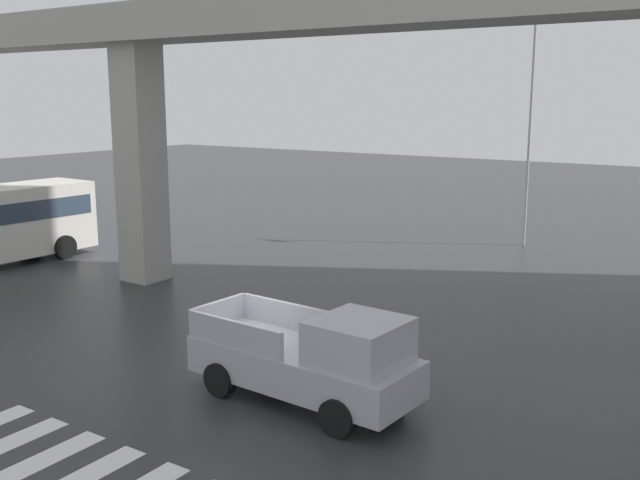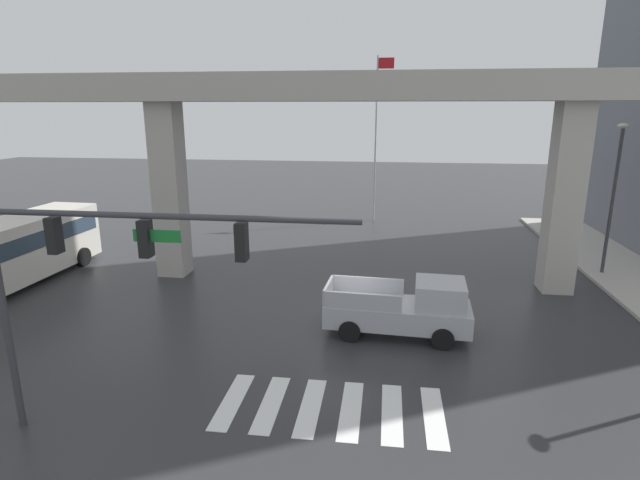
{
  "view_description": "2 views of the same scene",
  "coord_description": "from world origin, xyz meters",
  "px_view_note": "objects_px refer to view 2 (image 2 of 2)",
  "views": [
    {
      "loc": [
        10.26,
        -12.61,
        6.43
      ],
      "look_at": [
        0.03,
        2.76,
        2.77
      ],
      "focal_mm": 40.74,
      "sensor_mm": 36.0,
      "label": 1
    },
    {
      "loc": [
        1.31,
        -17.52,
        7.88
      ],
      "look_at": [
        -1.38,
        2.62,
        2.55
      ],
      "focal_mm": 28.22,
      "sensor_mm": 36.0,
      "label": 2
    }
  ],
  "objects_px": {
    "street_lamp_mid_block": "(615,182)",
    "pickup_truck": "(406,309)",
    "flagpole": "(377,129)",
    "city_bus": "(1,252)",
    "traffic_signal_mast": "(100,259)"
  },
  "relations": [
    {
      "from": "street_lamp_mid_block",
      "to": "pickup_truck",
      "type": "bearing_deg",
      "value": -140.46
    },
    {
      "from": "street_lamp_mid_block",
      "to": "flagpole",
      "type": "relative_size",
      "value": 0.64
    },
    {
      "from": "city_bus",
      "to": "traffic_signal_mast",
      "type": "distance_m",
      "value": 14.09
    },
    {
      "from": "city_bus",
      "to": "street_lamp_mid_block",
      "type": "height_order",
      "value": "street_lamp_mid_block"
    },
    {
      "from": "city_bus",
      "to": "traffic_signal_mast",
      "type": "bearing_deg",
      "value": -41.16
    },
    {
      "from": "street_lamp_mid_block",
      "to": "flagpole",
      "type": "distance_m",
      "value": 15.86
    },
    {
      "from": "pickup_truck",
      "to": "city_bus",
      "type": "relative_size",
      "value": 0.48
    },
    {
      "from": "city_bus",
      "to": "pickup_truck",
      "type": "bearing_deg",
      "value": -7.7
    },
    {
      "from": "pickup_truck",
      "to": "street_lamp_mid_block",
      "type": "distance_m",
      "value": 13.11
    },
    {
      "from": "traffic_signal_mast",
      "to": "flagpole",
      "type": "relative_size",
      "value": 0.77
    },
    {
      "from": "traffic_signal_mast",
      "to": "pickup_truck",
      "type": "bearing_deg",
      "value": 42.77
    },
    {
      "from": "city_bus",
      "to": "flagpole",
      "type": "relative_size",
      "value": 0.96
    },
    {
      "from": "traffic_signal_mast",
      "to": "flagpole",
      "type": "xyz_separation_m",
      "value": [
        5.63,
        25.65,
        1.93
      ]
    },
    {
      "from": "city_bus",
      "to": "traffic_signal_mast",
      "type": "height_order",
      "value": "traffic_signal_mast"
    },
    {
      "from": "street_lamp_mid_block",
      "to": "flagpole",
      "type": "height_order",
      "value": "flagpole"
    }
  ]
}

